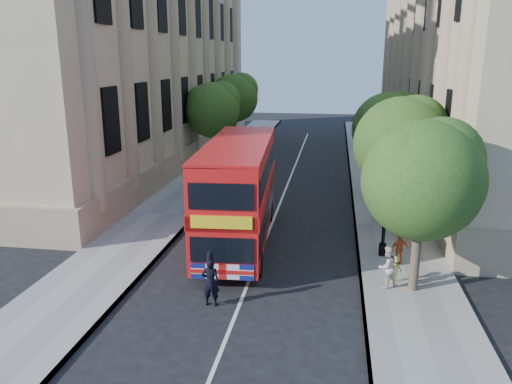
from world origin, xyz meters
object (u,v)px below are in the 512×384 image
at_px(box_van, 228,177).
at_px(woman_pedestrian, 387,267).
at_px(lamp_post, 386,199).
at_px(double_decker_bus, 239,190).
at_px(police_constable, 211,282).

relative_size(box_van, woman_pedestrian, 3.66).
height_order(lamp_post, double_decker_bus, lamp_post).
relative_size(lamp_post, box_van, 0.93).
height_order(lamp_post, woman_pedestrian, lamp_post).
bearing_deg(lamp_post, double_decker_bus, 172.92).
relative_size(double_decker_bus, woman_pedestrian, 6.42).
height_order(double_decker_bus, box_van, double_decker_bus).
xyz_separation_m(double_decker_bus, woman_pedestrian, (5.98, -3.73, -1.57)).
distance_m(police_constable, woman_pedestrian, 6.16).
distance_m(double_decker_bus, woman_pedestrian, 7.22).
bearing_deg(police_constable, lamp_post, -141.35).
height_order(lamp_post, police_constable, lamp_post).
bearing_deg(double_decker_bus, box_van, 102.81).
relative_size(police_constable, woman_pedestrian, 1.09).
height_order(box_van, police_constable, box_van).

